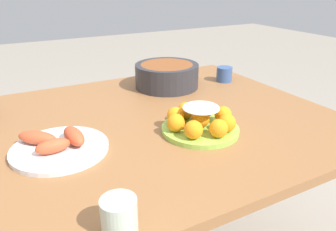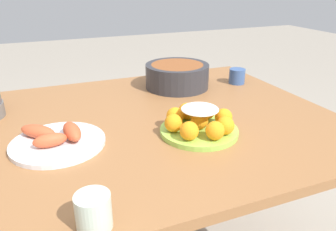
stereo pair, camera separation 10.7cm
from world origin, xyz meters
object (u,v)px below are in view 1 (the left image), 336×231
(serving_bowl, at_px, (167,75))
(cup_far, at_px, (224,74))
(cake_plate, at_px, (200,121))
(sauce_bowl, at_px, (186,70))
(dining_table, at_px, (139,144))
(seafood_platter, at_px, (58,145))
(cup_near, at_px, (119,216))

(serving_bowl, relative_size, cup_far, 3.84)
(cake_plate, relative_size, sauce_bowl, 2.92)
(serving_bowl, bearing_deg, dining_table, -132.73)
(cake_plate, distance_m, seafood_platter, 0.43)
(sauce_bowl, relative_size, seafood_platter, 0.31)
(serving_bowl, distance_m, cup_far, 0.28)
(seafood_platter, bearing_deg, cake_plate, -11.82)
(seafood_platter, height_order, cup_near, cup_near)
(seafood_platter, bearing_deg, serving_bowl, 33.77)
(serving_bowl, bearing_deg, sauce_bowl, 37.58)
(dining_table, distance_m, cake_plate, 0.25)
(cake_plate, bearing_deg, seafood_platter, 168.18)
(sauce_bowl, bearing_deg, cup_far, -64.57)
(seafood_platter, distance_m, cup_near, 0.39)
(cup_near, bearing_deg, dining_table, 62.61)
(sauce_bowl, relative_size, cup_near, 1.13)
(cup_near, bearing_deg, sauce_bowl, 52.24)
(dining_table, bearing_deg, cup_near, -117.39)
(sauce_bowl, bearing_deg, cup_near, -127.76)
(serving_bowl, bearing_deg, cake_plate, -105.19)
(serving_bowl, xyz_separation_m, seafood_platter, (-0.55, -0.37, -0.04))
(sauce_bowl, xyz_separation_m, cup_far, (0.09, -0.19, 0.02))
(serving_bowl, bearing_deg, seafood_platter, -146.23)
(dining_table, relative_size, serving_bowl, 4.91)
(dining_table, xyz_separation_m, cup_near, (-0.24, -0.46, 0.12))
(sauce_bowl, xyz_separation_m, seafood_platter, (-0.73, -0.51, -0.00))
(dining_table, height_order, cup_near, cup_near)
(dining_table, distance_m, cup_far, 0.61)
(dining_table, xyz_separation_m, serving_bowl, (0.27, 0.29, 0.14))
(cake_plate, bearing_deg, sauce_bowl, 62.60)
(sauce_bowl, bearing_deg, dining_table, -136.34)
(dining_table, xyz_separation_m, cup_far, (0.55, 0.24, 0.12))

